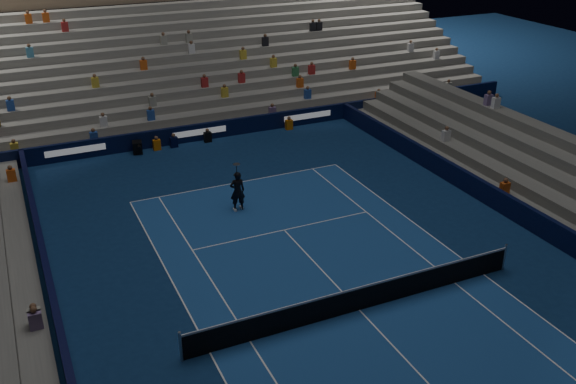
% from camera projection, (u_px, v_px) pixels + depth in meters
% --- Properties ---
extents(ground, '(90.00, 90.00, 0.00)m').
position_uv_depth(ground, '(359.00, 310.00, 22.44)').
color(ground, '#0D254E').
rests_on(ground, ground).
extents(court_surface, '(10.97, 23.77, 0.01)m').
position_uv_depth(court_surface, '(359.00, 310.00, 22.43)').
color(court_surface, navy).
rests_on(court_surface, ground).
extents(sponsor_barrier_far, '(44.00, 0.25, 1.00)m').
position_uv_depth(sponsor_barrier_far, '(199.00, 132.00, 37.43)').
color(sponsor_barrier_far, black).
rests_on(sponsor_barrier_far, ground).
extents(sponsor_barrier_east, '(0.25, 37.00, 1.00)m').
position_uv_depth(sponsor_barrier_east, '(568.00, 241.00, 25.87)').
color(sponsor_barrier_east, black).
rests_on(sponsor_barrier_east, ground).
extents(sponsor_barrier_west, '(0.25, 37.00, 1.00)m').
position_uv_depth(sponsor_barrier_west, '(70.00, 379.00, 18.57)').
color(sponsor_barrier_west, black).
rests_on(sponsor_barrier_west, ground).
extents(grandstand_main, '(44.00, 15.20, 11.20)m').
position_uv_depth(grandstand_main, '(155.00, 50.00, 43.92)').
color(grandstand_main, gray).
rests_on(grandstand_main, ground).
extents(tennis_net, '(12.90, 0.10, 1.10)m').
position_uv_depth(tennis_net, '(360.00, 298.00, 22.22)').
color(tennis_net, '#B2B2B7').
rests_on(tennis_net, ground).
extents(tennis_player, '(0.73, 0.52, 1.89)m').
position_uv_depth(tennis_player, '(237.00, 191.00, 29.07)').
color(tennis_player, black).
rests_on(tennis_player, ground).
extents(broadcast_camera, '(0.62, 1.03, 0.69)m').
position_uv_depth(broadcast_camera, '(138.00, 147.00, 35.61)').
color(broadcast_camera, black).
rests_on(broadcast_camera, ground).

